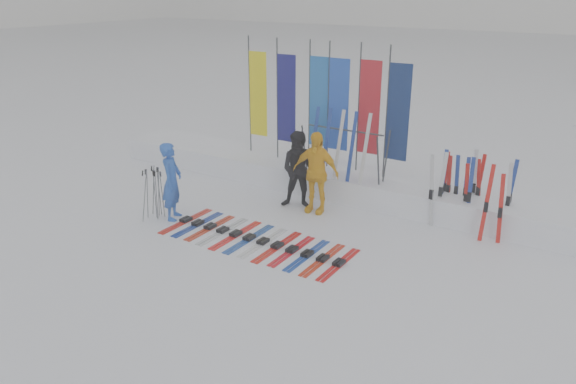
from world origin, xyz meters
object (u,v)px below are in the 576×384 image
Objects in this scene: person_blue at (172,181)px; person_yellow at (316,172)px; person_black at (300,170)px; ski_row at (256,240)px; ski_rack at (345,146)px.

person_yellow is (2.55, 2.11, 0.07)m from person_blue.
ski_row is (0.23, -2.16, -0.90)m from person_black.
ski_row is at bearing -97.33° from ski_rack.
ski_rack is at bearing 36.23° from person_black.
person_black is at bearing 96.18° from ski_row.
person_blue is 3.31m from person_yellow.
ski_row is (-0.23, -2.12, -0.94)m from person_yellow.
ski_row is (2.32, -0.01, -0.87)m from person_blue.
person_blue is 2.47m from ski_row.
person_blue is 4.24m from ski_rack.
person_yellow is (0.46, -0.04, 0.04)m from person_black.
person_black is at bearing 169.19° from person_yellow.
person_black is 2.36m from ski_row.
person_black reaches higher than ski_row.
person_blue is at bearing -156.14° from person_black.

